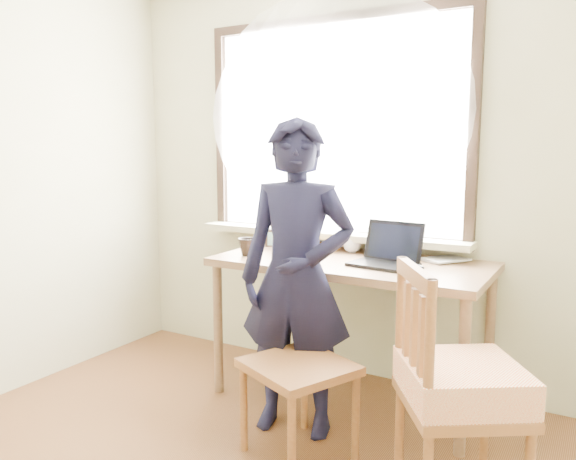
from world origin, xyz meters
The scene contains 13 objects.
room_shell centered at (-0.02, 0.20, 1.64)m, with size 3.52×4.02×2.61m.
desk centered at (0.10, 1.63, 0.75)m, with size 1.57×0.78×0.84m.
laptop centered at (0.32, 1.60, 0.90)m, with size 0.38×0.32×0.24m.
mug_white centered at (0.00, 1.85, 0.88)m, with size 0.11×0.11×0.09m, color white.
mug_dark centered at (-0.50, 1.43, 0.89)m, with size 0.11×0.11×0.10m, color black.
mouse centered at (0.51, 1.53, 0.86)m, with size 0.09×0.06×0.03m, color black.
desk_clutter centered at (-0.22, 1.80, 0.86)m, with size 0.78×0.50×0.03m.
book_a centered at (-0.36, 1.84, 0.85)m, with size 0.19×0.25×0.02m, color white.
book_b centered at (0.51, 1.91, 0.85)m, with size 0.17×0.24×0.02m, color white.
picture_frame centered at (-0.48, 1.73, 0.89)m, with size 0.13×0.08×0.11m.
work_chair centered at (0.14, 0.90, 0.40)m, with size 0.60×0.59×0.47m.
side_chair centered at (0.89, 0.87, 0.54)m, with size 0.64×0.65×1.03m.
person centered at (0.00, 1.14, 0.82)m, with size 0.60×0.39×1.64m, color black.
Camera 1 is at (1.37, -1.33, 1.49)m, focal length 35.00 mm.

